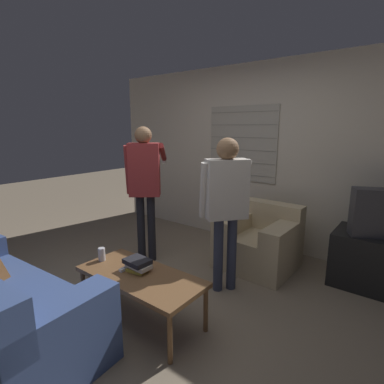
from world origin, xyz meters
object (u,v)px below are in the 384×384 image
person_right_standing (226,197)px  spare_remote (126,268)px  person_left_standing (145,179)px  soda_can (102,254)px  armchair_beige (259,241)px  coffee_table (140,278)px  book_stack (138,264)px

person_right_standing → spare_remote: bearing=-167.4°
person_left_standing → soda_can: bearing=-107.7°
armchair_beige → person_right_standing: person_right_standing is taller
coffee_table → book_stack: 0.13m
coffee_table → soda_can: (-0.49, -0.03, 0.10)m
person_left_standing → person_right_standing: (1.16, 0.00, -0.06)m
armchair_beige → coffee_table: (-0.35, -1.64, 0.09)m
person_left_standing → spare_remote: size_ratio=12.98×
coffee_table → spare_remote: 0.18m
book_stack → person_right_standing: bearing=67.0°
person_right_standing → soda_can: person_right_standing is taller
person_right_standing → armchair_beige: bearing=35.6°
coffee_table → person_right_standing: bearing=71.8°
person_left_standing → book_stack: bearing=-86.8°
person_left_standing → person_right_standing: 1.17m
coffee_table → armchair_beige: bearing=78.1°
armchair_beige → coffee_table: armchair_beige is taller
coffee_table → book_stack: (-0.07, 0.04, 0.10)m
coffee_table → spare_remote: size_ratio=8.85×
coffee_table → soda_can: 0.51m
soda_can → person_right_standing: bearing=49.9°
person_left_standing → soda_can: person_left_standing is taller
book_stack → soda_can: size_ratio=1.93×
soda_can → spare_remote: soda_can is taller
spare_remote → soda_can: bearing=-178.4°
armchair_beige → soda_can: (-0.84, -1.67, 0.19)m
armchair_beige → book_stack: bearing=76.8°
book_stack → soda_can: (-0.42, -0.07, 0.01)m
coffee_table → book_stack: book_stack is taller
person_right_standing → spare_remote: size_ratio=12.18×
armchair_beige → spare_remote: armchair_beige is taller
person_left_standing → book_stack: 1.31m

